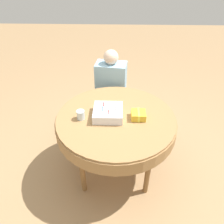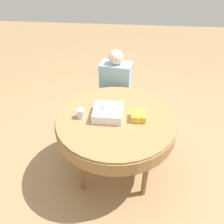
# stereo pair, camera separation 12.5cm
# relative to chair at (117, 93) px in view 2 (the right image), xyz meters

# --- Properties ---
(ground_plane) EXTENTS (12.00, 12.00, 0.00)m
(ground_plane) POSITION_rel_chair_xyz_m (0.06, -0.83, -0.46)
(ground_plane) COLOR #A37F56
(dining_table) EXTENTS (1.15, 1.15, 0.72)m
(dining_table) POSITION_rel_chair_xyz_m (0.06, -0.83, 0.17)
(dining_table) COLOR #9E7547
(dining_table) RESTS_ON ground_plane
(chair) EXTENTS (0.41, 0.41, 0.85)m
(chair) POSITION_rel_chair_xyz_m (0.00, 0.00, 0.00)
(chair) COLOR #4C331E
(chair) RESTS_ON ground_plane
(person) EXTENTS (0.39, 0.36, 1.08)m
(person) POSITION_rel_chair_xyz_m (-0.01, -0.08, 0.18)
(person) COLOR beige
(person) RESTS_ON ground_plane
(birthday_cake) EXTENTS (0.27, 0.27, 0.13)m
(birthday_cake) POSITION_rel_chair_xyz_m (-0.01, -0.83, 0.30)
(birthday_cake) COLOR white
(birthday_cake) RESTS_ON dining_table
(drinking_glass) EXTENTS (0.07, 0.07, 0.09)m
(drinking_glass) POSITION_rel_chair_xyz_m (-0.26, -0.88, 0.30)
(drinking_glass) COLOR silver
(drinking_glass) RESTS_ON dining_table
(gift_box) EXTENTS (0.13, 0.14, 0.07)m
(gift_box) POSITION_rel_chair_xyz_m (0.27, -0.85, 0.29)
(gift_box) COLOR gold
(gift_box) RESTS_ON dining_table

